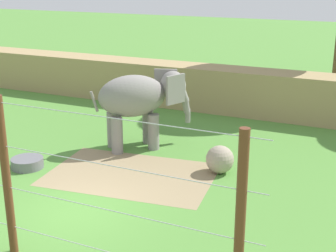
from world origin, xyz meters
The scene contains 7 objects.
ground_plane centered at (0.00, 0.00, 0.00)m, with size 120.00×120.00×0.00m, color #518938.
dirt_patch centered at (0.19, 2.93, 0.00)m, with size 5.47×3.63×0.01m, color #937F5B.
embankment_wall centered at (0.00, 11.74, 1.05)m, with size 36.00×1.80×2.10m, color tan.
elephant centered at (-0.77, 5.45, 1.92)m, with size 3.31×3.20×2.89m.
enrichment_ball centered at (2.82, 4.32, 0.47)m, with size 0.95×0.95×0.95m, color gray.
cable_fence centered at (-0.03, -2.39, 1.96)m, with size 11.92×0.20×3.90m.
water_tub centered at (-3.35, 1.94, 0.18)m, with size 1.10×1.10×0.35m.
Camera 1 is at (7.59, -10.15, 6.46)m, focal length 51.94 mm.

